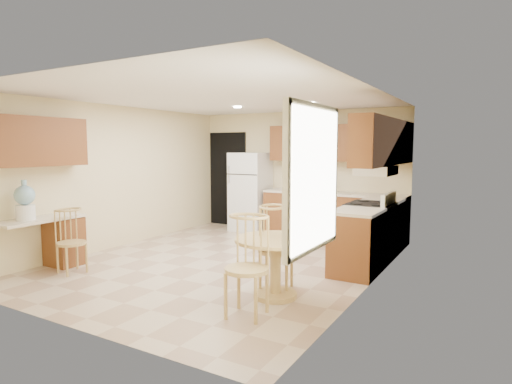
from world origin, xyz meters
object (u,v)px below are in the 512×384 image
Objects in this scene: stove at (370,232)px; dining_table at (275,259)px; refrigerator at (250,192)px; chair_table_a at (273,241)px; chair_desk at (66,236)px; water_crock at (25,202)px; chair_table_b at (242,258)px.

dining_table is (-0.52, -2.16, -0.00)m from stove.
dining_table is at bearing -55.16° from refrigerator.
chair_desk is at bearing -89.09° from chair_table_a.
water_crock reaches higher than chair_desk.
water_crock is (-3.92, -3.07, 0.55)m from stove.
refrigerator is at bearing 124.84° from dining_table.
refrigerator reaches higher than chair_table_a.
dining_table is at bearing -98.54° from chair_table_b.
dining_table is 0.92× the size of chair_table_a.
dining_table is 0.26m from chair_table_a.
chair_desk is (-2.95, 0.11, -0.10)m from chair_table_b.
water_crock is at bearing -47.19° from chair_desk.
dining_table is 1.07× the size of chair_desk.
dining_table is 3.02m from chair_desk.
chair_table_b is (0.12, -0.90, 0.01)m from chair_table_a.
chair_desk is at bearing -141.18° from stove.
refrigerator reaches higher than dining_table.
refrigerator reaches higher than stove.
water_crock is at bearing -164.89° from dining_table.
chair_table_a reaches higher than chair_desk.
water_crock is (-3.40, -0.92, 0.56)m from dining_table.
refrigerator is 1.57× the size of chair_table_b.
stove is at bearing -22.99° from refrigerator.
refrigerator is 1.84× the size of chair_desk.
chair_table_a is 2.94m from chair_desk.
chair_table_b is (-0.52, -2.91, 0.17)m from stove.
chair_table_b is at bearing -90.00° from dining_table.
stove reaches higher than chair_table_a.
refrigerator is at bearing 157.01° from stove.
water_crock is (-3.40, -0.17, 0.38)m from chair_table_b.
water_crock is (-1.05, -4.29, 0.19)m from refrigerator.
stove is 1.13× the size of dining_table.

